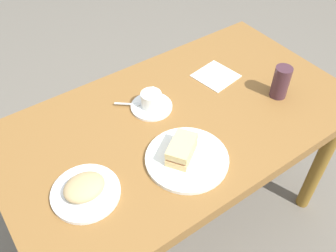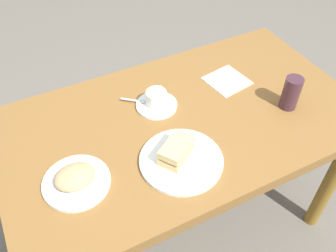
{
  "view_description": "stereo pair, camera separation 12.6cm",
  "coord_description": "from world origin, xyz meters",
  "px_view_note": "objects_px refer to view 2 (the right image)",
  "views": [
    {
      "loc": [
        0.59,
        0.75,
        1.64
      ],
      "look_at": [
        0.08,
        0.03,
        0.74
      ],
      "focal_mm": 39.23,
      "sensor_mm": 36.0,
      "label": 1
    },
    {
      "loc": [
        0.48,
        0.82,
        1.64
      ],
      "look_at": [
        0.08,
        0.03,
        0.74
      ],
      "focal_mm": 39.23,
      "sensor_mm": 36.0,
      "label": 2
    }
  ],
  "objects_px": {
    "coffee_saucer": "(157,105)",
    "drinking_glass": "(291,93)",
    "coffee_cup": "(156,98)",
    "napkin": "(227,81)",
    "dining_table": "(182,135)",
    "spoon": "(138,101)",
    "side_plate": "(77,182)",
    "sandwich_front": "(176,151)",
    "sandwich_plate": "(181,161)"
  },
  "relations": [
    {
      "from": "coffee_saucer",
      "to": "drinking_glass",
      "type": "bearing_deg",
      "value": 153.06
    },
    {
      "from": "coffee_cup",
      "to": "napkin",
      "type": "xyz_separation_m",
      "value": [
        -0.32,
        -0.0,
        -0.04
      ]
    },
    {
      "from": "dining_table",
      "to": "coffee_saucer",
      "type": "distance_m",
      "value": 0.15
    },
    {
      "from": "spoon",
      "to": "side_plate",
      "type": "bearing_deg",
      "value": 38.72
    },
    {
      "from": "sandwich_front",
      "to": "coffee_cup",
      "type": "relative_size",
      "value": 1.55
    },
    {
      "from": "dining_table",
      "to": "sandwich_front",
      "type": "height_order",
      "value": "sandwich_front"
    },
    {
      "from": "coffee_saucer",
      "to": "coffee_cup",
      "type": "bearing_deg",
      "value": -131.38
    },
    {
      "from": "coffee_cup",
      "to": "drinking_glass",
      "type": "relative_size",
      "value": 0.7
    },
    {
      "from": "side_plate",
      "to": "drinking_glass",
      "type": "distance_m",
      "value": 0.81
    },
    {
      "from": "dining_table",
      "to": "spoon",
      "type": "relative_size",
      "value": 15.71
    },
    {
      "from": "coffee_saucer",
      "to": "spoon",
      "type": "xyz_separation_m",
      "value": [
        0.06,
        -0.05,
        0.01
      ]
    },
    {
      "from": "spoon",
      "to": "dining_table",
      "type": "bearing_deg",
      "value": 126.42
    },
    {
      "from": "sandwich_plate",
      "to": "napkin",
      "type": "distance_m",
      "value": 0.46
    },
    {
      "from": "coffee_cup",
      "to": "coffee_saucer",
      "type": "bearing_deg",
      "value": 48.62
    },
    {
      "from": "sandwich_plate",
      "to": "drinking_glass",
      "type": "relative_size",
      "value": 2.11
    },
    {
      "from": "spoon",
      "to": "napkin",
      "type": "distance_m",
      "value": 0.38
    },
    {
      "from": "sandwich_plate",
      "to": "spoon",
      "type": "distance_m",
      "value": 0.32
    },
    {
      "from": "sandwich_plate",
      "to": "coffee_cup",
      "type": "height_order",
      "value": "coffee_cup"
    },
    {
      "from": "sandwich_front",
      "to": "spoon",
      "type": "bearing_deg",
      "value": -89.86
    },
    {
      "from": "coffee_saucer",
      "to": "sandwich_front",
      "type": "bearing_deg",
      "value": 77.93
    },
    {
      "from": "dining_table",
      "to": "sandwich_front",
      "type": "bearing_deg",
      "value": 54.85
    },
    {
      "from": "coffee_cup",
      "to": "spoon",
      "type": "distance_m",
      "value": 0.08
    },
    {
      "from": "side_plate",
      "to": "napkin",
      "type": "bearing_deg",
      "value": -162.96
    },
    {
      "from": "coffee_cup",
      "to": "side_plate",
      "type": "distance_m",
      "value": 0.43
    },
    {
      "from": "spoon",
      "to": "sandwich_front",
      "type": "bearing_deg",
      "value": 90.14
    },
    {
      "from": "dining_table",
      "to": "sandwich_front",
      "type": "xyz_separation_m",
      "value": [
        0.11,
        0.16,
        0.13
      ]
    },
    {
      "from": "napkin",
      "to": "drinking_glass",
      "type": "distance_m",
      "value": 0.26
    },
    {
      "from": "coffee_cup",
      "to": "napkin",
      "type": "relative_size",
      "value": 0.6
    },
    {
      "from": "dining_table",
      "to": "spoon",
      "type": "bearing_deg",
      "value": -53.58
    },
    {
      "from": "coffee_cup",
      "to": "spoon",
      "type": "xyz_separation_m",
      "value": [
        0.06,
        -0.05,
        -0.03
      ]
    },
    {
      "from": "side_plate",
      "to": "napkin",
      "type": "distance_m",
      "value": 0.72
    },
    {
      "from": "sandwich_plate",
      "to": "sandwich_front",
      "type": "bearing_deg",
      "value": -57.96
    },
    {
      "from": "spoon",
      "to": "side_plate",
      "type": "relative_size",
      "value": 0.4
    },
    {
      "from": "sandwich_plate",
      "to": "side_plate",
      "type": "bearing_deg",
      "value": -12.25
    },
    {
      "from": "dining_table",
      "to": "coffee_saucer",
      "type": "relative_size",
      "value": 8.5
    },
    {
      "from": "dining_table",
      "to": "coffee_cup",
      "type": "xyz_separation_m",
      "value": [
        0.05,
        -0.11,
        0.13
      ]
    },
    {
      "from": "coffee_saucer",
      "to": "spoon",
      "type": "height_order",
      "value": "spoon"
    },
    {
      "from": "drinking_glass",
      "to": "dining_table",
      "type": "bearing_deg",
      "value": -17.14
    },
    {
      "from": "dining_table",
      "to": "coffee_saucer",
      "type": "height_order",
      "value": "coffee_saucer"
    },
    {
      "from": "sandwich_front",
      "to": "side_plate",
      "type": "distance_m",
      "value": 0.32
    },
    {
      "from": "drinking_glass",
      "to": "coffee_saucer",
      "type": "bearing_deg",
      "value": -26.94
    },
    {
      "from": "dining_table",
      "to": "coffee_cup",
      "type": "distance_m",
      "value": 0.17
    },
    {
      "from": "napkin",
      "to": "coffee_cup",
      "type": "bearing_deg",
      "value": 0.72
    },
    {
      "from": "sandwich_plate",
      "to": "dining_table",
      "type": "bearing_deg",
      "value": -120.07
    },
    {
      "from": "sandwich_front",
      "to": "coffee_cup",
      "type": "bearing_deg",
      "value": -102.26
    },
    {
      "from": "dining_table",
      "to": "sandwich_plate",
      "type": "xyz_separation_m",
      "value": [
        0.1,
        0.17,
        0.09
      ]
    },
    {
      "from": "sandwich_front",
      "to": "napkin",
      "type": "distance_m",
      "value": 0.46
    },
    {
      "from": "side_plate",
      "to": "drinking_glass",
      "type": "relative_size",
      "value": 1.62
    },
    {
      "from": "side_plate",
      "to": "dining_table",
      "type": "bearing_deg",
      "value": -166.52
    },
    {
      "from": "sandwich_front",
      "to": "napkin",
      "type": "height_order",
      "value": "sandwich_front"
    }
  ]
}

